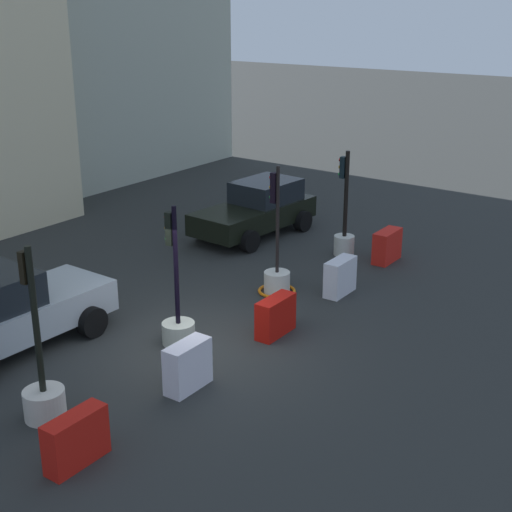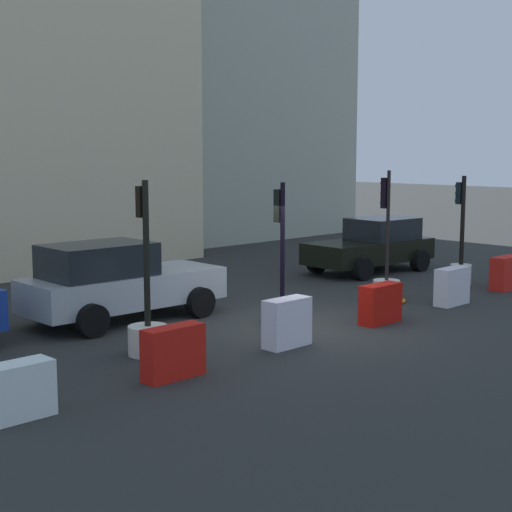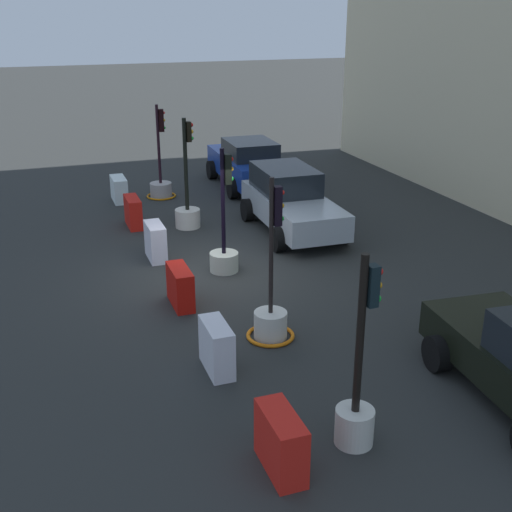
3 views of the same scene
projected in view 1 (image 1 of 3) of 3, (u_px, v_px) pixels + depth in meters
name	position (u px, v px, depth m)	size (l,w,h in m)	color
ground_plane	(196.00, 346.00, 15.17)	(120.00, 120.00, 0.00)	#292B2A
traffic_light_1	(43.00, 389.00, 12.41)	(0.72, 0.72, 3.13)	beige
traffic_light_2	(178.00, 319.00, 15.14)	(0.69, 0.69, 2.98)	beige
traffic_light_3	(277.00, 275.00, 17.82)	(0.94, 0.94, 3.17)	silver
traffic_light_4	(344.00, 232.00, 20.40)	(0.57, 0.57, 2.96)	silver
construction_barrier_1	(76.00, 440.00, 11.21)	(1.07, 0.36, 0.85)	red
construction_barrier_2	(188.00, 366.00, 13.39)	(0.97, 0.40, 0.91)	white
construction_barrier_3	(276.00, 316.00, 15.58)	(1.04, 0.38, 0.84)	red
construction_barrier_4	(340.00, 277.00, 17.73)	(0.98, 0.39, 0.89)	silver
construction_barrier_5	(387.00, 246.00, 19.95)	(1.03, 0.42, 0.88)	red
car_silver_hatchback	(1.00, 313.00, 14.69)	(4.41, 2.17, 1.71)	#A5AEB5
car_black_sedan	(257.00, 209.00, 22.18)	(4.28, 2.35, 1.60)	black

